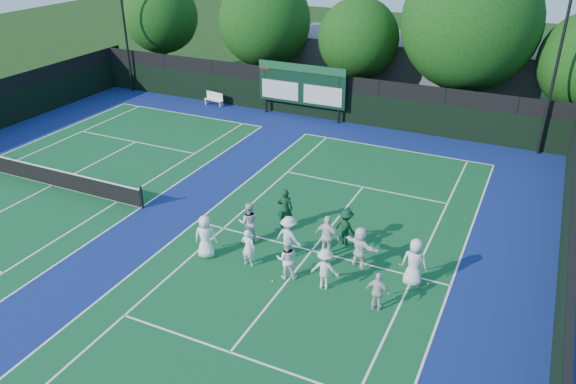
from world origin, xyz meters
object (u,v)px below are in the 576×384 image
at_px(coach_left, 285,208).
at_px(tennis_net, 50,176).
at_px(scoreboard, 301,85).
at_px(bench, 214,98).

bearing_deg(coach_left, tennis_net, -12.32).
height_order(scoreboard, coach_left, scoreboard).
height_order(scoreboard, bench, scoreboard).
height_order(tennis_net, bench, tennis_net).
distance_m(scoreboard, coach_left, 14.38).
bearing_deg(bench, coach_left, -48.15).
relative_size(bench, coach_left, 0.83).
relative_size(scoreboard, coach_left, 3.31).
bearing_deg(tennis_net, bench, 88.15).
bearing_deg(scoreboard, bench, -178.08).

